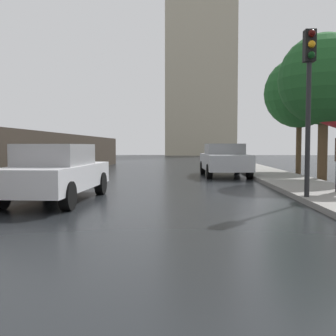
{
  "coord_description": "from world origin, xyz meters",
  "views": [
    {
      "loc": [
        1.17,
        -1.11,
        1.39
      ],
      "look_at": [
        0.78,
        8.06,
        0.88
      ],
      "focal_mm": 43.13,
      "sensor_mm": 36.0,
      "label": 1
    }
  ],
  "objects_px": {
    "car_silver_near_kerb": "(224,160)",
    "street_tree_mid": "(300,93)",
    "car_white_mid_road": "(57,172)",
    "street_tree_far": "(324,80)",
    "traffic_light": "(309,81)"
  },
  "relations": [
    {
      "from": "car_silver_near_kerb",
      "to": "car_white_mid_road",
      "type": "height_order",
      "value": "car_silver_near_kerb"
    },
    {
      "from": "car_white_mid_road",
      "to": "car_silver_near_kerb",
      "type": "bearing_deg",
      "value": -118.19
    },
    {
      "from": "car_white_mid_road",
      "to": "traffic_light",
      "type": "relative_size",
      "value": 1.11
    },
    {
      "from": "street_tree_far",
      "to": "street_tree_mid",
      "type": "bearing_deg",
      "value": 86.31
    },
    {
      "from": "car_silver_near_kerb",
      "to": "traffic_light",
      "type": "relative_size",
      "value": 1.15
    },
    {
      "from": "car_white_mid_road",
      "to": "street_tree_mid",
      "type": "height_order",
      "value": "street_tree_mid"
    },
    {
      "from": "car_silver_near_kerb",
      "to": "street_tree_mid",
      "type": "xyz_separation_m",
      "value": [
        3.83,
        1.71,
        3.23
      ]
    },
    {
      "from": "street_tree_mid",
      "to": "street_tree_far",
      "type": "distance_m",
      "value": 4.31
    },
    {
      "from": "car_white_mid_road",
      "to": "street_tree_mid",
      "type": "bearing_deg",
      "value": -128.59
    },
    {
      "from": "car_white_mid_road",
      "to": "street_tree_mid",
      "type": "distance_m",
      "value": 13.96
    },
    {
      "from": "car_white_mid_road",
      "to": "street_tree_mid",
      "type": "xyz_separation_m",
      "value": [
        8.83,
        10.31,
        3.25
      ]
    },
    {
      "from": "car_silver_near_kerb",
      "to": "street_tree_mid",
      "type": "relative_size",
      "value": 0.81
    },
    {
      "from": "car_silver_near_kerb",
      "to": "street_tree_mid",
      "type": "bearing_deg",
      "value": 21.21
    },
    {
      "from": "car_white_mid_road",
      "to": "street_tree_far",
      "type": "distance_m",
      "value": 10.93
    },
    {
      "from": "car_silver_near_kerb",
      "to": "street_tree_far",
      "type": "height_order",
      "value": "street_tree_far"
    }
  ]
}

